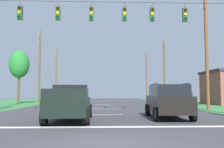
{
  "coord_description": "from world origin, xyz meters",
  "views": [
    {
      "loc": [
        -0.13,
        -7.15,
        1.51
      ],
      "look_at": [
        0.4,
        7.4,
        2.66
      ],
      "focal_mm": 38.42,
      "sensor_mm": 36.0,
      "label": 1
    }
  ],
  "objects_px": {
    "suv_black": "(168,100)",
    "distant_car_crossing_white": "(183,99)",
    "overhead_signal_span": "(107,44)",
    "utility_pole_distant_right": "(39,67)",
    "utility_pole_distant_left": "(56,74)",
    "utility_pole_mid_right": "(207,52)",
    "utility_pole_far_right": "(164,71)",
    "utility_pole_near_left": "(147,76)",
    "tree_roadside_right": "(19,65)",
    "pickup_truck": "(70,103)"
  },
  "relations": [
    {
      "from": "suv_black",
      "to": "distant_car_crossing_white",
      "type": "xyz_separation_m",
      "value": [
        6.25,
        15.89,
        -0.27
      ]
    },
    {
      "from": "overhead_signal_span",
      "to": "utility_pole_distant_right",
      "type": "relative_size",
      "value": 1.62
    },
    {
      "from": "utility_pole_distant_right",
      "to": "utility_pole_distant_left",
      "type": "xyz_separation_m",
      "value": [
        -0.39,
        14.92,
        0.08
      ]
    },
    {
      "from": "overhead_signal_span",
      "to": "suv_black",
      "type": "distance_m",
      "value": 5.51
    },
    {
      "from": "utility_pole_distant_right",
      "to": "utility_pole_distant_left",
      "type": "height_order",
      "value": "utility_pole_distant_right"
    },
    {
      "from": "overhead_signal_span",
      "to": "utility_pole_mid_right",
      "type": "height_order",
      "value": "utility_pole_mid_right"
    },
    {
      "from": "utility_pole_far_right",
      "to": "utility_pole_near_left",
      "type": "relative_size",
      "value": 0.96
    },
    {
      "from": "distant_car_crossing_white",
      "to": "utility_pole_mid_right",
      "type": "bearing_deg",
      "value": -94.84
    },
    {
      "from": "distant_car_crossing_white",
      "to": "tree_roadside_right",
      "type": "distance_m",
      "value": 22.18
    },
    {
      "from": "overhead_signal_span",
      "to": "pickup_truck",
      "type": "height_order",
      "value": "overhead_signal_span"
    },
    {
      "from": "utility_pole_mid_right",
      "to": "tree_roadside_right",
      "type": "bearing_deg",
      "value": 150.53
    },
    {
      "from": "pickup_truck",
      "to": "suv_black",
      "type": "height_order",
      "value": "suv_black"
    },
    {
      "from": "distant_car_crossing_white",
      "to": "suv_black",
      "type": "bearing_deg",
      "value": -111.49
    },
    {
      "from": "overhead_signal_span",
      "to": "pickup_truck",
      "type": "distance_m",
      "value": 5.18
    },
    {
      "from": "utility_pole_distant_right",
      "to": "utility_pole_mid_right",
      "type": "bearing_deg",
      "value": -38.68
    },
    {
      "from": "overhead_signal_span",
      "to": "utility_pole_near_left",
      "type": "distance_m",
      "value": 35.46
    },
    {
      "from": "suv_black",
      "to": "utility_pole_mid_right",
      "type": "relative_size",
      "value": 0.45
    },
    {
      "from": "pickup_truck",
      "to": "distant_car_crossing_white",
      "type": "relative_size",
      "value": 1.23
    },
    {
      "from": "distant_car_crossing_white",
      "to": "utility_pole_distant_right",
      "type": "relative_size",
      "value": 0.4
    },
    {
      "from": "utility_pole_near_left",
      "to": "utility_pole_distant_right",
      "type": "relative_size",
      "value": 0.93
    },
    {
      "from": "suv_black",
      "to": "utility_pole_distant_left",
      "type": "bearing_deg",
      "value": 110.58
    },
    {
      "from": "utility_pole_mid_right",
      "to": "utility_pole_distant_left",
      "type": "height_order",
      "value": "utility_pole_distant_left"
    },
    {
      "from": "utility_pole_distant_right",
      "to": "tree_roadside_right",
      "type": "height_order",
      "value": "utility_pole_distant_right"
    },
    {
      "from": "utility_pole_far_right",
      "to": "utility_pole_near_left",
      "type": "xyz_separation_m",
      "value": [
        -0.19,
        14.02,
        0.17
      ]
    },
    {
      "from": "suv_black",
      "to": "utility_pole_near_left",
      "type": "distance_m",
      "value": 36.74
    },
    {
      "from": "pickup_truck",
      "to": "utility_pole_far_right",
      "type": "relative_size",
      "value": 0.55
    },
    {
      "from": "overhead_signal_span",
      "to": "utility_pole_distant_left",
      "type": "distance_m",
      "value": 36.58
    },
    {
      "from": "overhead_signal_span",
      "to": "utility_pole_mid_right",
      "type": "xyz_separation_m",
      "value": [
        9.07,
        5.01,
        0.38
      ]
    },
    {
      "from": "suv_black",
      "to": "utility_pole_near_left",
      "type": "height_order",
      "value": "utility_pole_near_left"
    },
    {
      "from": "utility_pole_mid_right",
      "to": "utility_pole_near_left",
      "type": "distance_m",
      "value": 29.3
    },
    {
      "from": "tree_roadside_right",
      "to": "utility_pole_far_right",
      "type": "bearing_deg",
      "value": 9.65
    },
    {
      "from": "pickup_truck",
      "to": "utility_pole_distant_right",
      "type": "bearing_deg",
      "value": 108.82
    },
    {
      "from": "utility_pole_distant_left",
      "to": "tree_roadside_right",
      "type": "bearing_deg",
      "value": -94.45
    },
    {
      "from": "suv_black",
      "to": "utility_pole_near_left",
      "type": "relative_size",
      "value": 0.47
    },
    {
      "from": "pickup_truck",
      "to": "suv_black",
      "type": "bearing_deg",
      "value": 9.22
    },
    {
      "from": "suv_black",
      "to": "tree_roadside_right",
      "type": "xyz_separation_m",
      "value": [
        -15.29,
        18.56,
        4.28
      ]
    },
    {
      "from": "overhead_signal_span",
      "to": "tree_roadside_right",
      "type": "xyz_separation_m",
      "value": [
        -11.71,
        16.75,
        0.5
      ]
    },
    {
      "from": "overhead_signal_span",
      "to": "utility_pole_mid_right",
      "type": "relative_size",
      "value": 1.66
    },
    {
      "from": "pickup_truck",
      "to": "distant_car_crossing_white",
      "type": "bearing_deg",
      "value": 54.67
    },
    {
      "from": "utility_pole_near_left",
      "to": "utility_pole_mid_right",
      "type": "bearing_deg",
      "value": -89.78
    },
    {
      "from": "pickup_truck",
      "to": "distant_car_crossing_white",
      "type": "height_order",
      "value": "pickup_truck"
    },
    {
      "from": "utility_pole_mid_right",
      "to": "utility_pole_distant_left",
      "type": "bearing_deg",
      "value": 122.74
    },
    {
      "from": "utility_pole_far_right",
      "to": "utility_pole_mid_right",
      "type": "bearing_deg",
      "value": -90.29
    },
    {
      "from": "pickup_truck",
      "to": "utility_pole_far_right",
      "type": "distance_m",
      "value": 25.91
    },
    {
      "from": "utility_pole_mid_right",
      "to": "utility_pole_distant_right",
      "type": "bearing_deg",
      "value": 141.32
    },
    {
      "from": "suv_black",
      "to": "utility_pole_mid_right",
      "type": "bearing_deg",
      "value": 51.2
    },
    {
      "from": "pickup_truck",
      "to": "utility_pole_near_left",
      "type": "relative_size",
      "value": 0.52
    },
    {
      "from": "utility_pole_mid_right",
      "to": "utility_pole_far_right",
      "type": "xyz_separation_m",
      "value": [
        0.08,
        15.28,
        -0.32
      ]
    },
    {
      "from": "utility_pole_near_left",
      "to": "tree_roadside_right",
      "type": "xyz_separation_m",
      "value": [
        -20.66,
        -17.57,
        0.27
      ]
    },
    {
      "from": "pickup_truck",
      "to": "utility_pole_distant_left",
      "type": "relative_size",
      "value": 0.49
    }
  ]
}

